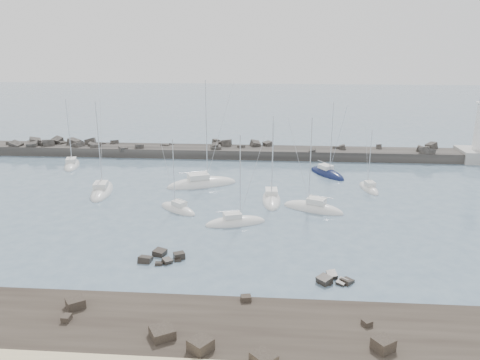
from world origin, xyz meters
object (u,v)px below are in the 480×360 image
at_px(sailboat_2, 102,192).
at_px(sailboat_7, 327,174).
at_px(sailboat_4, 178,209).
at_px(sailboat_9, 369,189).
at_px(sailboat_1, 72,165).
at_px(sailboat_6, 235,223).
at_px(sailboat_8, 313,209).
at_px(sailboat_3, 202,184).
at_px(sailboat_5, 271,200).
at_px(lighthouse, 479,145).

distance_m(sailboat_2, sailboat_7, 37.73).
height_order(sailboat_4, sailboat_9, sailboat_4).
relative_size(sailboat_1, sailboat_6, 1.07).
height_order(sailboat_6, sailboat_7, sailboat_7).
relative_size(sailboat_4, sailboat_8, 0.78).
relative_size(sailboat_7, sailboat_9, 1.34).
height_order(sailboat_4, sailboat_8, sailboat_8).
bearing_deg(sailboat_6, sailboat_8, 29.90).
distance_m(sailboat_2, sailboat_8, 32.26).
xyz_separation_m(sailboat_4, sailboat_7, (22.30, 19.48, 0.01)).
xyz_separation_m(sailboat_2, sailboat_3, (14.74, 4.92, 0.01)).
bearing_deg(sailboat_4, sailboat_9, 22.33).
xyz_separation_m(sailboat_5, sailboat_6, (-4.50, -9.25, -0.01)).
bearing_deg(sailboat_8, sailboat_1, 154.99).
bearing_deg(sailboat_8, sailboat_9, 46.41).
relative_size(sailboat_2, sailboat_6, 1.20).
relative_size(sailboat_4, sailboat_9, 1.05).
relative_size(sailboat_1, sailboat_2, 0.89).
bearing_deg(sailboat_7, lighthouse, 21.96).
xyz_separation_m(lighthouse, sailboat_6, (-44.04, -35.89, -2.96)).
xyz_separation_m(sailboat_2, sailboat_9, (41.23, 4.71, -0.02)).
bearing_deg(sailboat_4, sailboat_2, 152.84).
xyz_separation_m(sailboat_3, sailboat_6, (6.79, -15.99, -0.02)).
bearing_deg(sailboat_4, sailboat_1, 138.36).
bearing_deg(sailboat_3, sailboat_6, -66.98).
bearing_deg(sailboat_5, sailboat_6, -115.95).
xyz_separation_m(lighthouse, sailboat_3, (-50.84, -19.89, -2.94)).
bearing_deg(sailboat_6, sailboat_4, 152.69).
relative_size(sailboat_3, sailboat_4, 1.67).
relative_size(sailboat_4, sailboat_6, 0.86).
bearing_deg(lighthouse, sailboat_8, -138.39).
distance_m(sailboat_4, sailboat_9, 30.26).
bearing_deg(sailboat_8, lighthouse, 41.61).
height_order(lighthouse, sailboat_8, lighthouse).
height_order(sailboat_3, sailboat_9, sailboat_3).
height_order(sailboat_4, sailboat_5, sailboat_5).
relative_size(sailboat_5, sailboat_9, 1.33).
xyz_separation_m(sailboat_3, sailboat_4, (-1.51, -11.71, -0.02)).
distance_m(sailboat_3, sailboat_7, 22.20).
xyz_separation_m(sailboat_5, sailboat_7, (9.50, 14.52, -0.00)).
height_order(sailboat_3, sailboat_5, sailboat_3).
bearing_deg(sailboat_8, sailboat_7, 78.33).
bearing_deg(sailboat_7, sailboat_4, -138.86).
relative_size(lighthouse, sailboat_3, 0.81).
xyz_separation_m(lighthouse, sailboat_9, (-24.35, -20.10, -2.96)).
xyz_separation_m(lighthouse, sailboat_8, (-33.73, -29.96, -2.94)).
bearing_deg(sailboat_7, sailboat_8, -101.67).
relative_size(sailboat_2, sailboat_9, 1.46).
distance_m(sailboat_3, sailboat_4, 11.80).
bearing_deg(sailboat_3, sailboat_8, -30.46).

